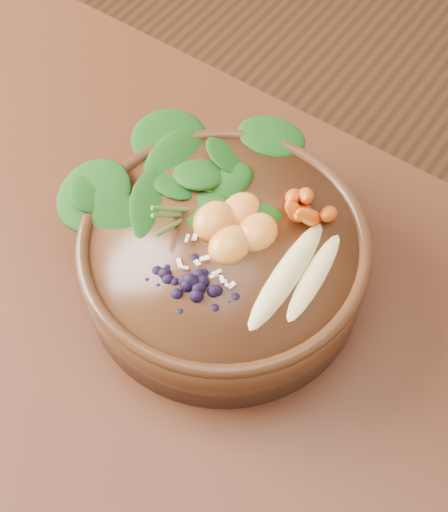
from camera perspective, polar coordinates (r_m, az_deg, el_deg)
The scene contains 8 objects.
dining_table at distance 0.86m, azimuth -8.27°, elevation -12.28°, with size 1.60×0.90×0.75m.
stoneware_bowl at distance 0.78m, azimuth 0.00°, elevation -0.40°, with size 0.31×0.31×0.08m, color #4A2613.
kale_heap at distance 0.78m, azimuth -0.46°, elevation 7.18°, with size 0.20×0.18×0.05m, color #154510, non-canonical shape.
carrot_cluster at distance 0.74m, azimuth 7.12°, elevation 5.75°, with size 0.06×0.06×0.09m, color orange, non-canonical shape.
banana_halves at distance 0.72m, azimuth 6.23°, elevation -0.96°, with size 0.07×0.18×0.03m.
mandarin_cluster at distance 0.74m, azimuth 0.94°, elevation 3.02°, with size 0.09×0.10×0.03m, color orange, non-canonical shape.
blueberry_pile at distance 0.70m, azimuth -2.60°, elevation -1.49°, with size 0.14×0.11×0.04m, color black, non-canonical shape.
coconut_flakes at distance 0.73m, azimuth -0.76°, elevation 0.26°, with size 0.10×0.07×0.01m, color white, non-canonical shape.
Camera 1 is at (0.27, -0.17, 1.45)m, focal length 50.00 mm.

